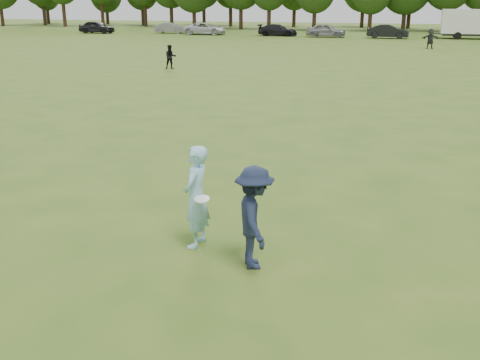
# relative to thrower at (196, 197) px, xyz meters

# --- Properties ---
(ground) EXTENTS (200.00, 200.00, 0.00)m
(ground) POSITION_rel_thrower_xyz_m (-0.10, -0.14, -0.95)
(ground) COLOR #355718
(ground) RESTS_ON ground
(thrower) EXTENTS (0.47, 0.71, 1.91)m
(thrower) POSITION_rel_thrower_xyz_m (0.00, 0.00, 0.00)
(thrower) COLOR #95D0E6
(thrower) RESTS_ON ground
(defender) EXTENTS (1.06, 1.32, 1.78)m
(defender) POSITION_rel_thrower_xyz_m (1.23, -0.52, -0.06)
(defender) COLOR #1A223A
(defender) RESTS_ON ground
(player_far_a) EXTENTS (0.93, 0.88, 1.52)m
(player_far_a) POSITION_rel_thrower_xyz_m (-11.18, 25.24, -0.19)
(player_far_a) COLOR black
(player_far_a) RESTS_ON ground
(player_far_d) EXTENTS (1.68, 0.69, 1.77)m
(player_far_d) POSITION_rel_thrower_xyz_m (5.44, 45.87, -0.07)
(player_far_d) COLOR #292929
(player_far_d) RESTS_ON ground
(car_a) EXTENTS (4.66, 1.95, 1.58)m
(car_a) POSITION_rel_thrower_xyz_m (-35.56, 58.37, -0.17)
(car_a) COLOR black
(car_a) RESTS_ON ground
(car_b) EXTENTS (4.20, 1.84, 1.34)m
(car_b) POSITION_rel_thrower_xyz_m (-26.24, 60.87, -0.28)
(car_b) COLOR slate
(car_b) RESTS_ON ground
(car_c) EXTENTS (5.34, 2.66, 1.45)m
(car_c) POSITION_rel_thrower_xyz_m (-20.91, 59.44, -0.23)
(car_c) COLOR silver
(car_c) RESTS_ON ground
(car_d) EXTENTS (4.78, 2.00, 1.38)m
(car_d) POSITION_rel_thrower_xyz_m (-11.74, 59.61, -0.26)
(car_d) COLOR black
(car_d) RESTS_ON ground
(car_e) EXTENTS (4.67, 2.09, 1.56)m
(car_e) POSITION_rel_thrower_xyz_m (-5.79, 58.93, -0.17)
(car_e) COLOR gray
(car_e) RESTS_ON ground
(car_f) EXTENTS (4.66, 1.72, 1.52)m
(car_f) POSITION_rel_thrower_xyz_m (1.24, 58.83, -0.19)
(car_f) COLOR black
(car_f) RESTS_ON ground
(disc_in_play) EXTENTS (0.31, 0.31, 0.09)m
(disc_in_play) POSITION_rel_thrower_xyz_m (0.21, -0.26, 0.07)
(disc_in_play) COLOR white
(disc_in_play) RESTS_ON ground
(cargo_trailer) EXTENTS (9.00, 2.75, 3.20)m
(cargo_trailer) POSITION_rel_thrower_xyz_m (10.97, 60.43, 0.82)
(cargo_trailer) COLOR white
(cargo_trailer) RESTS_ON ground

